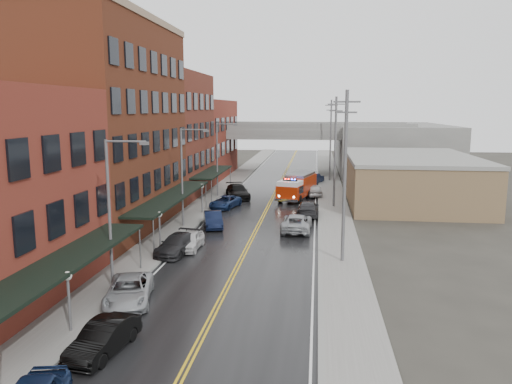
{
  "coord_description": "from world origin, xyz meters",
  "views": [
    {
      "loc": [
        5.29,
        -19.44,
        10.78
      ],
      "look_at": [
        -0.35,
        26.4,
        3.0
      ],
      "focal_mm": 35.0,
      "sensor_mm": 36.0,
      "label": 1
    }
  ],
  "objects": [
    {
      "name": "curb_left",
      "position": [
        -5.65,
        30.0,
        0.07
      ],
      "size": [
        0.3,
        160.0,
        0.15
      ],
      "primitive_type": "cube",
      "color": "gray",
      "rests_on": "ground"
    },
    {
      "name": "parked_car_left_7",
      "position": [
        -4.16,
        39.2,
        0.84
      ],
      "size": [
        4.1,
        6.22,
        1.67
      ],
      "primitive_type": "imported",
      "rotation": [
        0.0,
        0.0,
        0.33
      ],
      "color": "black",
      "rests_on": "ground"
    },
    {
      "name": "parked_car_right_0",
      "position": [
        3.6,
        23.8,
        0.76
      ],
      "size": [
        2.67,
        5.54,
        1.52
      ],
      "primitive_type": "imported",
      "rotation": [
        0.0,
        0.0,
        3.11
      ],
      "color": "#9DA0A4",
      "rests_on": "ground"
    },
    {
      "name": "parked_car_right_2",
      "position": [
        5.0,
        41.8,
        0.76
      ],
      "size": [
        2.28,
        4.64,
        1.52
      ],
      "primitive_type": "imported",
      "rotation": [
        0.0,
        0.0,
        3.25
      ],
      "color": "#B9B9B9",
      "rests_on": "ground"
    },
    {
      "name": "parked_car_left_6",
      "position": [
        -4.58,
        33.2,
        0.67
      ],
      "size": [
        3.3,
        5.18,
        1.33
      ],
      "primitive_type": "imported",
      "rotation": [
        0.0,
        0.0,
        -0.24
      ],
      "color": "#14244B",
      "rests_on": "ground"
    },
    {
      "name": "parked_car_right_1",
      "position": [
        4.47,
        30.19,
        0.78
      ],
      "size": [
        2.19,
        5.36,
        1.55
      ],
      "primitive_type": "imported",
      "rotation": [
        0.0,
        0.0,
        3.14
      ],
      "color": "#28282A",
      "rests_on": "ground"
    },
    {
      "name": "street_lamp_2",
      "position": [
        -6.55,
        40.0,
        5.19
      ],
      "size": [
        2.64,
        0.22,
        9.0
      ],
      "color": "#59595B",
      "rests_on": "ground"
    },
    {
      "name": "globe_lamp_2",
      "position": [
        -6.4,
        30.0,
        2.31
      ],
      "size": [
        0.44,
        0.44,
        3.12
      ],
      "color": "#59595B",
      "rests_on": "ground"
    },
    {
      "name": "sidewalk_right",
      "position": [
        7.3,
        30.0,
        0.07
      ],
      "size": [
        3.0,
        160.0,
        0.15
      ],
      "primitive_type": "cube",
      "color": "slate",
      "rests_on": "ground"
    },
    {
      "name": "ground",
      "position": [
        0.0,
        0.0,
        0.0
      ],
      "size": [
        220.0,
        220.0,
        0.0
      ],
      "primitive_type": "plane",
      "color": "#2D2B26",
      "rests_on": "ground"
    },
    {
      "name": "awning_1",
      "position": [
        -7.49,
        23.0,
        2.99
      ],
      "size": [
        2.6,
        18.0,
        3.09
      ],
      "color": "black",
      "rests_on": "ground"
    },
    {
      "name": "sidewalk_left",
      "position": [
        -7.3,
        30.0,
        0.07
      ],
      "size": [
        3.0,
        160.0,
        0.15
      ],
      "primitive_type": "cube",
      "color": "slate",
      "rests_on": "ground"
    },
    {
      "name": "utility_pole_1",
      "position": [
        7.2,
        35.0,
        6.31
      ],
      "size": [
        1.8,
        0.24,
        12.0
      ],
      "color": "#59595B",
      "rests_on": "ground"
    },
    {
      "name": "brick_building_b",
      "position": [
        -13.3,
        23.0,
        9.0
      ],
      "size": [
        9.0,
        20.0,
        18.0
      ],
      "primitive_type": "cube",
      "color": "#4C2114",
      "rests_on": "ground"
    },
    {
      "name": "awning_2",
      "position": [
        -7.49,
        40.5,
        2.99
      ],
      "size": [
        2.6,
        13.0,
        3.09
      ],
      "color": "black",
      "rests_on": "ground"
    },
    {
      "name": "parked_car_left_3",
      "position": [
        -5.0,
        15.7,
        0.72
      ],
      "size": [
        2.76,
        5.23,
        1.44
      ],
      "primitive_type": "imported",
      "rotation": [
        0.0,
        0.0,
        -0.15
      ],
      "color": "black",
      "rests_on": "ground"
    },
    {
      "name": "street_lamp_0",
      "position": [
        -6.55,
        8.0,
        5.19
      ],
      "size": [
        2.64,
        0.22,
        9.0
      ],
      "color": "#59595B",
      "rests_on": "ground"
    },
    {
      "name": "tan_building",
      "position": [
        16.0,
        40.0,
        2.5
      ],
      "size": [
        14.0,
        22.0,
        5.0
      ],
      "primitive_type": "cube",
      "color": "#7F6244",
      "rests_on": "ground"
    },
    {
      "name": "globe_lamp_0",
      "position": [
        -6.4,
        2.0,
        2.31
      ],
      "size": [
        0.44,
        0.44,
        3.12
      ],
      "color": "#59595B",
      "rests_on": "ground"
    },
    {
      "name": "curb_right",
      "position": [
        5.65,
        30.0,
        0.07
      ],
      "size": [
        0.3,
        160.0,
        0.15
      ],
      "primitive_type": "cube",
      "color": "gray",
      "rests_on": "ground"
    },
    {
      "name": "parked_car_left_1",
      "position": [
        -3.96,
        0.3,
        0.72
      ],
      "size": [
        2.11,
        4.52,
        1.43
      ],
      "primitive_type": "imported",
      "rotation": [
        0.0,
        0.0,
        -0.14
      ],
      "color": "black",
      "rests_on": "ground"
    },
    {
      "name": "street_lamp_1",
      "position": [
        -6.55,
        24.0,
        5.19
      ],
      "size": [
        2.64,
        0.22,
        9.0
      ],
      "color": "#59595B",
      "rests_on": "ground"
    },
    {
      "name": "brick_building_far",
      "position": [
        -13.3,
        58.0,
        6.0
      ],
      "size": [
        9.0,
        20.0,
        12.0
      ],
      "primitive_type": "cube",
      "color": "maroon",
      "rests_on": "ground"
    },
    {
      "name": "road",
      "position": [
        0.0,
        30.0,
        0.01
      ],
      "size": [
        11.0,
        160.0,
        0.02
      ],
      "primitive_type": "cube",
      "color": "black",
      "rests_on": "ground"
    },
    {
      "name": "overpass",
      "position": [
        0.0,
        62.0,
        5.99
      ],
      "size": [
        40.0,
        10.0,
        7.5
      ],
      "color": "slate",
      "rests_on": "ground"
    },
    {
      "name": "right_far_block",
      "position": [
        18.0,
        70.0,
        4.0
      ],
      "size": [
        18.0,
        30.0,
        8.0
      ],
      "primitive_type": "cube",
      "color": "slate",
      "rests_on": "ground"
    },
    {
      "name": "parked_car_left_2",
      "position": [
        -5.0,
        6.03,
        0.72
      ],
      "size": [
        3.54,
        5.59,
        1.44
      ],
      "primitive_type": "imported",
      "rotation": [
        0.0,
        0.0,
        0.24
      ],
      "color": "#989C9F",
      "rests_on": "ground"
    },
    {
      "name": "brick_building_c",
      "position": [
        -13.3,
        40.5,
        7.5
      ],
      "size": [
        9.0,
        15.0,
        15.0
      ],
      "primitive_type": "cube",
      "color": "#5B2A1B",
      "rests_on": "ground"
    },
    {
      "name": "utility_pole_2",
      "position": [
        7.2,
        55.0,
        6.31
      ],
      "size": [
        1.8,
        0.24,
        12.0
      ],
      "color": "#59595B",
      "rests_on": "ground"
    },
    {
      "name": "parked_car_left_4",
      "position": [
        -4.35,
        16.95,
        0.7
      ],
      "size": [
        1.7,
        4.13,
        1.4
      ],
      "primitive_type": "imported",
      "rotation": [
        0.0,
        0.0,
        -0.01
      ],
      "color": "silver",
      "rests_on": "ground"
    },
    {
      "name": "fire_truck",
      "position": [
        2.97,
        39.6,
        1.62
      ],
      "size": [
        4.86,
        8.59,
        2.99
      ],
      "rotation": [
        0.0,
        0.0,
        -0.26
      ],
      "color": "#9A2007",
      "rests_on": "ground"
    },
    {
      "name": "utility_pole_0",
      "position": [
        7.2,
        15.0,
        6.31
      ],
      "size": [
        1.8,
        0.24,
        12.0
      ],
      "color": "#59595B",
      "rests_on": "ground"
    },
    {
      "name": "parked_car_left_5",
      "position": [
        -4.04,
        24.23,
        0.73
      ],
      "size": [
        2.69,
        4.67,
        1.46
      ],
      "primitive_type": "imported",
      "rotation": [
        0.0,
        0.0,
        0.28
      ],
      "color": "black",
      "rests_on": "ground"
    },
    {
      "name": "globe_lamp_1",
      "position": [
        -6.4,
        16.0,
        2.31
      ],
      "size": [
        0.44,
        0.44,
        3.12
      ],
      "color": "#59595B",
      "rests_on": "ground"
    },
    {
      "name": "parked_car_right_3",
      "position": [
        4.83,
        52.2,
        0.78
      ],
      "size": [
        3.16,
        5.01,
        1.56
      ],
      "primitive_type": "imported",
      "rotation": [
        0.0,
        0.0,
        2.79
      ],
      "color": "#0E1734",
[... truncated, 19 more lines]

